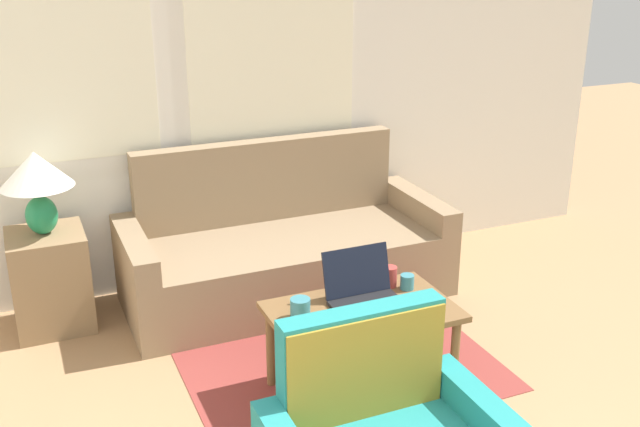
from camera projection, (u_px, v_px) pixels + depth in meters
The scene contains 11 objects.
wall_back at pixel (183, 82), 4.53m from camera, with size 6.17×0.06×2.60m.
rug at pixel (317, 337), 4.23m from camera, with size 1.59×1.82×0.01m.
couch at pixel (283, 252), 4.70m from camera, with size 1.99×0.83×0.93m.
side_table at pixel (51, 280), 4.28m from camera, with size 0.42×0.42×0.58m.
table_lamp at pixel (36, 177), 4.06m from camera, with size 0.40×0.40×0.47m.
coffee_table at pixel (362, 319), 3.61m from camera, with size 0.89×0.55×0.46m.
laptop at pixel (365, 293), 3.62m from camera, with size 0.35×0.31×0.25m.
cup_navy at pixel (300, 308), 3.49m from camera, with size 0.09×0.09×0.10m.
cup_yellow at pixel (407, 282), 3.78m from camera, with size 0.07×0.07×0.08m.
cup_white at pixel (390, 276), 3.80m from camera, with size 0.07×0.07×0.11m.
snack_bowl at pixel (329, 327), 3.35m from camera, with size 0.16×0.16×0.07m.
Camera 1 is at (-1.03, -0.75, 2.14)m, focal length 42.00 mm.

